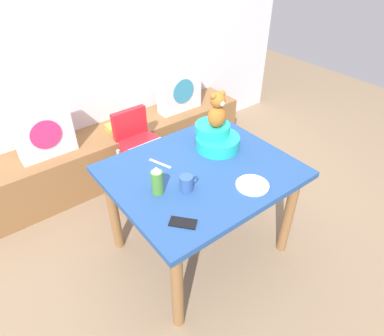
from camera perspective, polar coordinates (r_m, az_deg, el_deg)
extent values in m
plane|color=#8C7256|center=(2.66, 1.35, -13.05)|extent=(8.00, 8.00, 0.00)
cube|color=silver|center=(3.11, -17.17, 21.77)|extent=(4.40, 0.10, 2.60)
cube|color=olive|center=(3.31, -12.03, 2.92)|extent=(2.60, 0.44, 0.46)
cube|color=silver|center=(2.90, -23.90, 5.75)|extent=(0.44, 0.14, 0.44)
cylinder|color=#E02D72|center=(2.84, -23.45, 5.17)|extent=(0.24, 0.01, 0.24)
cube|color=silver|center=(3.38, -2.19, 13.23)|extent=(0.44, 0.14, 0.44)
cylinder|color=teal|center=(3.32, -1.43, 12.83)|extent=(0.24, 0.01, 0.24)
cube|color=#A5A744|center=(3.18, -12.49, 6.83)|extent=(0.20, 0.14, 0.06)
cube|color=#264C8C|center=(2.16, 1.62, -0.63)|extent=(1.14, 0.96, 0.04)
cylinder|color=olive|center=(2.02, -2.51, -19.71)|extent=(0.07, 0.07, 0.70)
cylinder|color=olive|center=(2.48, 16.02, -7.61)|extent=(0.07, 0.07, 0.70)
cylinder|color=olive|center=(2.47, -13.12, -7.21)|extent=(0.07, 0.07, 0.70)
cylinder|color=olive|center=(2.87, 4.10, 0.82)|extent=(0.07, 0.07, 0.70)
cylinder|color=red|center=(2.81, -8.73, 3.54)|extent=(0.34, 0.34, 0.10)
cube|color=red|center=(2.83, -10.52, 7.45)|extent=(0.30, 0.06, 0.24)
cube|color=white|center=(2.64, -6.81, 3.06)|extent=(0.30, 0.21, 0.02)
cylinder|color=silver|center=(2.82, -9.21, -3.42)|extent=(0.03, 0.03, 0.46)
cylinder|color=silver|center=(2.93, -4.49, -1.29)|extent=(0.03, 0.03, 0.46)
cylinder|color=silver|center=(3.02, -11.87, -0.67)|extent=(0.03, 0.03, 0.46)
cylinder|color=silver|center=(3.12, -7.36, 1.23)|extent=(0.03, 0.03, 0.46)
cylinder|color=#1EBEA7|center=(2.33, 4.35, 4.35)|extent=(0.30, 0.30, 0.09)
cylinder|color=#1EBEA7|center=(2.32, 3.46, 6.65)|extent=(0.24, 0.24, 0.07)
ellipsoid|color=#B76825|center=(2.24, 4.23, 8.66)|extent=(0.13, 0.11, 0.15)
sphere|color=#B76825|center=(2.19, 4.37, 11.37)|extent=(0.10, 0.10, 0.10)
sphere|color=beige|center=(2.17, 5.11, 10.80)|extent=(0.04, 0.04, 0.04)
sphere|color=#B76825|center=(2.15, 3.65, 12.02)|extent=(0.04, 0.04, 0.04)
sphere|color=#B76825|center=(2.20, 5.17, 12.50)|extent=(0.04, 0.04, 0.04)
cylinder|color=#4C8C33|center=(1.93, -5.90, -2.42)|extent=(0.07, 0.07, 0.15)
cone|color=white|center=(1.87, -6.07, -0.23)|extent=(0.06, 0.06, 0.03)
cylinder|color=#335999|center=(1.96, -0.99, -2.60)|extent=(0.08, 0.08, 0.09)
torus|color=#335999|center=(1.98, 0.22, -1.91)|extent=(0.06, 0.01, 0.06)
cylinder|color=white|center=(2.04, 10.17, -2.88)|extent=(0.20, 0.20, 0.01)
cube|color=black|center=(1.79, -1.53, -9.24)|extent=(0.15, 0.15, 0.01)
cube|color=silver|center=(2.20, -5.42, 0.76)|extent=(0.07, 0.17, 0.01)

